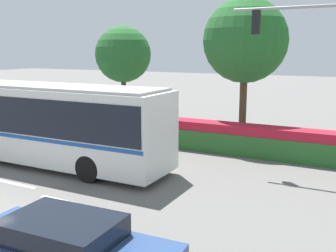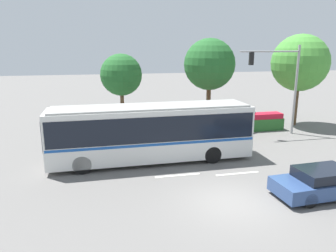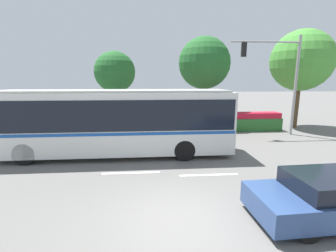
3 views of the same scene
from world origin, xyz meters
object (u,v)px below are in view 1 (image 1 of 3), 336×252
city_bus (40,119)px  traffic_light_pole (326,60)px  sedan_foreground (67,249)px  street_tree_left (123,55)px  street_tree_centre (245,41)px

city_bus → traffic_light_pole: (10.54, 3.78, 2.45)m
traffic_light_pole → city_bus: bearing=19.7°
traffic_light_pole → sedan_foreground: bearing=69.5°
traffic_light_pole → street_tree_left: (-11.59, 4.01, 0.07)m
sedan_foreground → traffic_light_pole: 11.17m
city_bus → sedan_foreground: (6.84, -6.09, -1.26)m
traffic_light_pole → street_tree_left: bearing=-19.1°
city_bus → street_tree_left: street_tree_left is taller
sedan_foreground → traffic_light_pole: (3.69, 9.86, 3.72)m
traffic_light_pole → street_tree_centre: street_tree_centre is taller
city_bus → street_tree_centre: (6.24, 7.87, 3.25)m
sedan_foreground → street_tree_centre: (-0.61, 13.96, 4.51)m
street_tree_left → street_tree_centre: 7.33m
city_bus → sedan_foreground: bearing=137.9°
city_bus → street_tree_centre: size_ratio=1.60×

